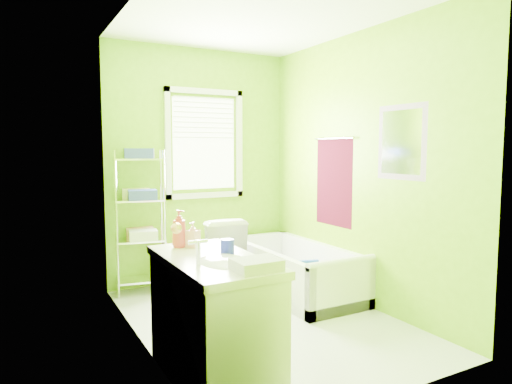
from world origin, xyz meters
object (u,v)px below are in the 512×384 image
bathtub (296,277)px  toilet (218,251)px  vanity (214,315)px  wire_shelf_unit (142,206)px

bathtub → toilet: toilet is taller
vanity → toilet: bearing=65.5°
toilet → wire_shelf_unit: (-0.76, 0.20, 0.52)m
bathtub → toilet: size_ratio=2.07×
wire_shelf_unit → vanity: bearing=-92.1°
wire_shelf_unit → bathtub: bearing=-29.3°
toilet → wire_shelf_unit: wire_shelf_unit is taller
bathtub → vanity: size_ratio=1.50×
toilet → wire_shelf_unit: 0.95m
toilet → vanity: vanity is taller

